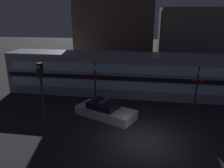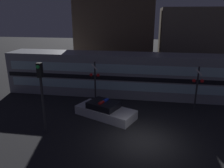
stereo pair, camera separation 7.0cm
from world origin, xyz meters
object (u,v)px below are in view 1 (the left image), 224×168
object	(u,v)px
police_car	(105,111)
crossing_signal_near	(197,86)
train	(117,74)
traffic_light_corner	(42,89)

from	to	relation	value
police_car	crossing_signal_near	distance (m)	7.47
police_car	crossing_signal_near	bearing A→B (deg)	40.55
train	crossing_signal_near	xyz separation A→B (m)	(6.77, -3.07, 0.15)
crossing_signal_near	traffic_light_corner	xyz separation A→B (m)	(-10.36, -5.17, 0.90)
train	police_car	bearing A→B (deg)	-92.09
police_car	crossing_signal_near	xyz separation A→B (m)	(6.96, 2.11, 1.68)
train	traffic_light_corner	distance (m)	9.05
crossing_signal_near	traffic_light_corner	size ratio (longest dim) A/B	0.78
crossing_signal_near	traffic_light_corner	bearing A→B (deg)	-153.47
traffic_light_corner	police_car	bearing A→B (deg)	42.03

